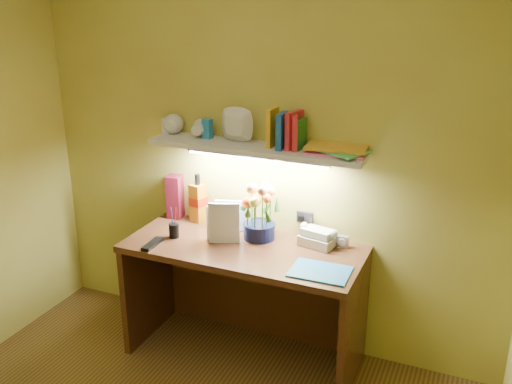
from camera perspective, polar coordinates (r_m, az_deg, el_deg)
desk at (r=3.52m, az=-1.24°, el=-10.99°), size 1.40×0.60×0.75m
flower_bouquet at (r=3.39m, az=0.34°, el=-2.02°), size 0.28×0.28×0.34m
telephone at (r=3.36m, az=6.24°, el=-4.36°), size 0.23×0.19×0.12m
desk_clock at (r=3.36m, az=8.67°, el=-4.91°), size 0.07×0.04×0.07m
whisky_bottle at (r=3.66m, az=-5.82°, el=-0.59°), size 0.11×0.11×0.32m
whisky_box at (r=3.75m, az=-8.11°, el=-0.46°), size 0.10×0.10×0.29m
pen_cup at (r=3.47m, az=-8.23°, el=-3.37°), size 0.06×0.06×0.15m
art_card at (r=3.54m, az=-2.62°, el=-2.35°), size 0.19×0.10×0.19m
tv_remote at (r=3.40m, az=-10.30°, el=-5.13°), size 0.06×0.18×0.02m
blue_folder at (r=3.07m, az=6.44°, el=-7.91°), size 0.32×0.24×0.01m
desk_book_a at (r=3.39m, az=-4.97°, el=-3.12°), size 0.15×0.10×0.22m
desk_book_b at (r=3.35m, az=-4.78°, el=-3.10°), size 0.18×0.08×0.25m
wall_shelf at (r=3.30m, az=0.12°, el=5.08°), size 1.32×0.31×0.25m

